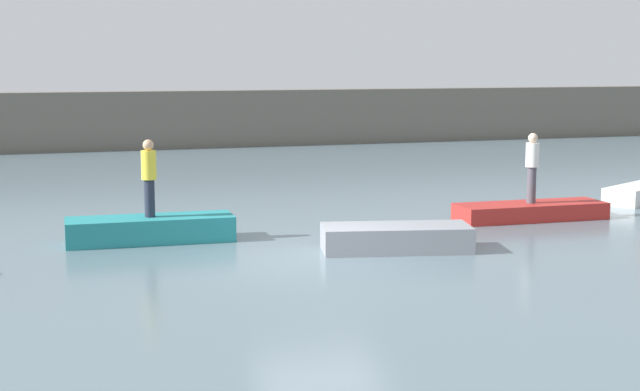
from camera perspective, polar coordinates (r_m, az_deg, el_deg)
name	(u,v)px	position (r m, az deg, el deg)	size (l,w,h in m)	color
ground_plane	(320,261)	(18.20, -0.01, -3.99)	(120.00, 120.00, 0.00)	slate
embankment_wall	(147,120)	(41.70, -10.50, 4.54)	(80.00, 1.20, 2.51)	#666056
rowboat_teal	(150,229)	(20.35, -10.27, -2.04)	(3.53, 1.07, 0.54)	teal
rowboat_grey	(396,238)	(19.16, 4.65, -2.60)	(3.01, 1.18, 0.52)	gray
rowboat_red	(531,211)	(23.41, 12.68, -0.94)	(3.72, 1.12, 0.41)	red
person_white_shirt	(532,164)	(23.26, 12.77, 1.87)	(0.32, 0.32, 1.70)	#4C4C56
person_yellow_shirt	(149,174)	(20.18, -10.36, 1.29)	(0.32, 0.32, 1.66)	#232838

